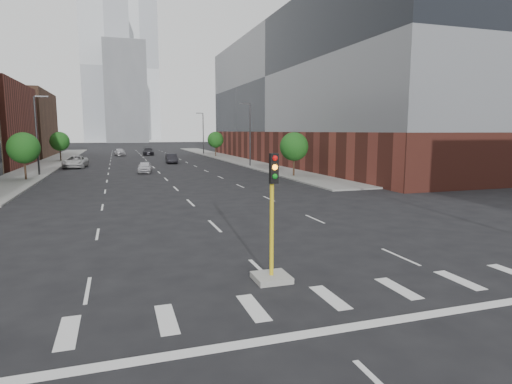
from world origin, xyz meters
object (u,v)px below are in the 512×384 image
car_mid_right (171,158)px  car_far_left (75,162)px  car_deep_right (148,151)px  car_distant (120,152)px  median_traffic_signal (272,253)px  car_near_left (145,167)px

car_mid_right → car_far_left: car_far_left is taller
car_mid_right → car_deep_right: (-1.87, 25.04, 0.02)m
car_distant → median_traffic_signal: bearing=-94.8°
car_deep_right → car_distant: 5.85m
median_traffic_signal → car_mid_right: size_ratio=0.94×
car_deep_right → car_distant: (-5.79, -0.85, 0.00)m
car_mid_right → car_far_left: (-13.87, -4.30, 0.07)m
car_near_left → car_distant: bearing=100.7°
car_near_left → car_deep_right: size_ratio=0.76×
median_traffic_signal → car_deep_right: size_ratio=0.80×
car_mid_right → car_near_left: bearing=-106.8°
car_near_left → car_distant: size_ratio=0.89×
car_distant → car_mid_right: bearing=-80.3°
car_near_left → car_far_left: car_far_left is taller
car_mid_right → car_deep_right: 25.11m
median_traffic_signal → car_mid_right: median_traffic_signal is taller
car_near_left → car_distant: (-2.60, 39.15, 0.09)m
car_deep_right → car_mid_right: bearing=-83.8°
car_far_left → car_mid_right: bearing=22.3°
car_mid_right → car_distant: (-7.66, 24.19, 0.02)m
car_far_left → car_distant: (6.21, 28.48, -0.05)m
car_near_left → car_distant: car_distant is taller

